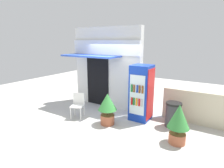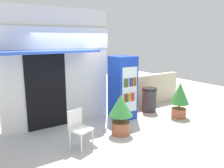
# 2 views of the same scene
# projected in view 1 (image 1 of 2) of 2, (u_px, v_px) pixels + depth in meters

# --- Properties ---
(ground) EXTENTS (16.00, 16.00, 0.00)m
(ground) POSITION_uv_depth(u_px,v_px,m) (99.00, 119.00, 6.36)
(ground) COLOR beige
(storefront_building) EXTENTS (2.98, 1.16, 3.15)m
(storefront_building) POSITION_uv_depth(u_px,v_px,m) (106.00, 66.00, 7.38)
(storefront_building) COLOR silver
(storefront_building) RESTS_ON ground
(drink_cooler) EXTENTS (0.66, 0.72, 1.86)m
(drink_cooler) POSITION_uv_depth(u_px,v_px,m) (141.00, 93.00, 6.14)
(drink_cooler) COLOR #1438B2
(drink_cooler) RESTS_ON ground
(plastic_chair) EXTENTS (0.52, 0.51, 0.86)m
(plastic_chair) POSITION_uv_depth(u_px,v_px,m) (78.00, 103.00, 6.40)
(plastic_chair) COLOR silver
(plastic_chair) RESTS_ON ground
(potted_plant_near_shop) EXTENTS (0.60, 0.60, 1.02)m
(potted_plant_near_shop) POSITION_uv_depth(u_px,v_px,m) (107.00, 106.00, 5.83)
(potted_plant_near_shop) COLOR #AD5B3D
(potted_plant_near_shop) RESTS_ON ground
(potted_plant_curbside) EXTENTS (0.56, 0.56, 1.07)m
(potted_plant_curbside) POSITION_uv_depth(u_px,v_px,m) (179.00, 121.00, 4.71)
(potted_plant_curbside) COLOR #AD5B3D
(potted_plant_curbside) RESTS_ON ground
(trash_bin) EXTENTS (0.48, 0.48, 0.78)m
(trash_bin) POSITION_uv_depth(u_px,v_px,m) (173.00, 115.00, 5.71)
(trash_bin) COLOR #38383D
(trash_bin) RESTS_ON ground
(stone_boundary_wall) EXTENTS (2.36, 0.23, 1.08)m
(stone_boundary_wall) POSITION_uv_depth(u_px,v_px,m) (201.00, 108.00, 5.84)
(stone_boundary_wall) COLOR beige
(stone_boundary_wall) RESTS_ON ground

